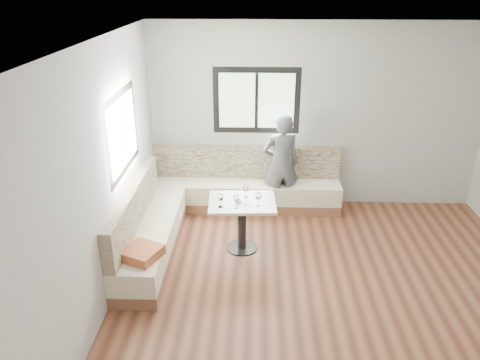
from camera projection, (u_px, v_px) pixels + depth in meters
name	position (u px, v px, depth m)	size (l,w,h in m)	color
room	(335.00, 182.00, 4.81)	(5.01, 5.01, 2.81)	brown
banquette	(207.00, 205.00, 6.71)	(2.90, 2.80, 0.95)	#8E5C42
table	(242.00, 213.00, 6.07)	(0.88, 0.70, 0.70)	black
person	(281.00, 164.00, 6.99)	(0.56, 0.37, 1.55)	#54555B
olive_ramekin	(238.00, 201.00, 5.97)	(0.09, 0.09, 0.04)	white
wine_glass_a	(220.00, 198.00, 5.80)	(0.08, 0.08, 0.19)	white
wine_glass_b	(236.00, 199.00, 5.78)	(0.08, 0.08, 0.19)	white
wine_glass_c	(258.00, 197.00, 5.83)	(0.08, 0.08, 0.19)	white
wine_glass_d	(246.00, 188.00, 6.07)	(0.08, 0.08, 0.19)	white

